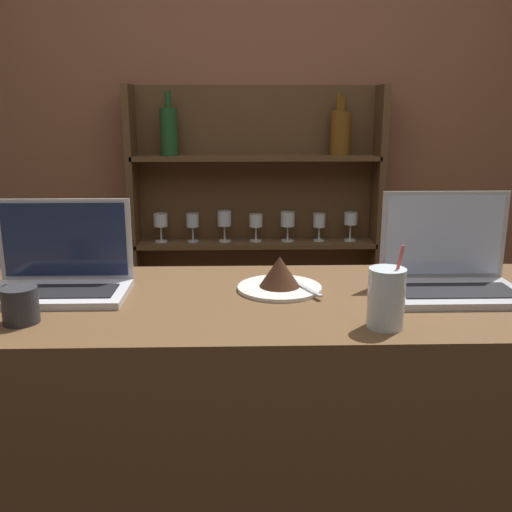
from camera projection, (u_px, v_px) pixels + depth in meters
The scene contains 8 objects.
bar_counter at pixel (269, 478), 1.55m from camera, with size 1.71×0.60×1.04m.
back_wall at pixel (255, 141), 2.69m from camera, with size 7.00×0.06×2.70m.
back_shelf at pixel (257, 247), 2.73m from camera, with size 1.16×0.18×1.60m.
laptop_near at pixel (60, 272), 1.45m from camera, with size 0.35×0.20×0.23m.
laptop_far at pixel (450, 270), 1.46m from camera, with size 0.33×0.22×0.25m.
cake_plate at pixel (280, 277), 1.48m from camera, with size 0.22×0.22×0.09m.
water_glass at pixel (386, 298), 1.22m from camera, with size 0.08×0.08×0.18m.
coffee_cup at pixel (20, 305), 1.25m from camera, with size 0.08×0.08×0.08m.
Camera 1 is at (-0.07, -1.05, 1.49)m, focal length 40.00 mm.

